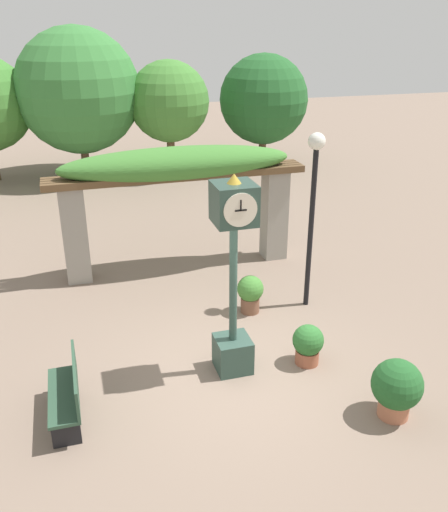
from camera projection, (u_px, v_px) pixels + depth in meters
The scene contains 9 objects.
ground_plane at pixel (237, 373), 8.75m from camera, with size 60.00×60.00×0.00m, color #7F6B5B.
pedestal_clock at pixel (233, 273), 8.18m from camera, with size 0.60×0.64×3.27m.
pergola at pixel (178, 177), 11.62m from camera, with size 5.63×1.11×2.78m.
potted_plant_near_left at pixel (397, 387), 7.62m from camera, with size 0.73×0.73×0.91m.
potted_plant_near_right at pixel (308, 344), 8.87m from camera, with size 0.52×0.52×0.70m.
potted_plant_far_left at pixel (250, 292), 10.42m from camera, with size 0.51×0.51×0.76m.
park_bench at pixel (68, 394), 7.60m from camera, with size 0.42×1.33×0.89m.
lamp_post at pixel (314, 188), 9.90m from camera, with size 0.31×0.31×3.42m.
tree_line at pixel (116, 97), 18.87m from camera, with size 13.02×4.24×5.10m.
Camera 1 is at (-2.25, -6.89, 5.26)m, focal length 38.00 mm.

